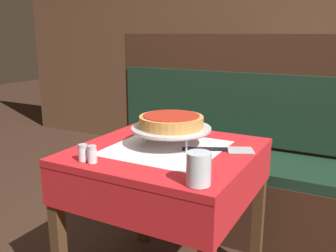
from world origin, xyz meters
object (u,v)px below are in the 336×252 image
object	(u,v)px
dining_table_front	(166,173)
dining_table_rear	(292,109)
salt_shaker	(83,153)
pizza_pan_stand	(171,129)
water_glass_near	(199,169)
pepper_shaker	(92,154)
booth_bench	(215,170)
pizza_server	(221,150)
deep_dish_pizza	(171,121)
condiment_caddy	(297,91)

from	to	relation	value
dining_table_front	dining_table_rear	xyz separation A→B (m)	(0.25, 1.61, 0.02)
dining_table_front	salt_shaker	xyz separation A→B (m)	(-0.20, -0.30, 0.15)
dining_table_front	pizza_pan_stand	world-z (taller)	pizza_pan_stand
pizza_pan_stand	salt_shaker	bearing A→B (deg)	-121.67
dining_table_front	pizza_pan_stand	size ratio (longest dim) A/B	2.13
water_glass_near	pepper_shaker	world-z (taller)	water_glass_near
dining_table_front	booth_bench	world-z (taller)	booth_bench
pizza_pan_stand	pizza_server	size ratio (longest dim) A/B	1.18
deep_dish_pizza	water_glass_near	bearing A→B (deg)	-50.58
pizza_pan_stand	pepper_shaker	size ratio (longest dim) A/B	5.10
dining_table_rear	water_glass_near	xyz separation A→B (m)	(0.04, -1.92, 0.15)
pizza_pan_stand	water_glass_near	xyz separation A→B (m)	(0.28, -0.34, -0.02)
dining_table_front	pizza_server	bearing A→B (deg)	18.35
deep_dish_pizza	pepper_shaker	distance (m)	0.38
booth_bench	deep_dish_pizza	world-z (taller)	booth_bench
dining_table_rear	booth_bench	bearing A→B (deg)	-111.46
dining_table_rear	salt_shaker	world-z (taller)	salt_shaker
dining_table_front	condiment_caddy	distance (m)	1.62
deep_dish_pizza	pizza_server	size ratio (longest dim) A/B	0.95
condiment_caddy	deep_dish_pizza	bearing A→B (deg)	-99.73
deep_dish_pizza	pepper_shaker	size ratio (longest dim) A/B	4.07
dining_table_front	booth_bench	xyz separation A→B (m)	(-0.07, 0.80, -0.27)
condiment_caddy	pizza_server	bearing A→B (deg)	-91.81
pizza_pan_stand	water_glass_near	world-z (taller)	water_glass_near
booth_bench	condiment_caddy	world-z (taller)	booth_bench
pizza_pan_stand	dining_table_front	bearing A→B (deg)	-100.61
dining_table_front	dining_table_rear	size ratio (longest dim) A/B	1.02
booth_bench	salt_shaker	size ratio (longest dim) A/B	23.60
dining_table_front	water_glass_near	distance (m)	0.45
pizza_server	pepper_shaker	size ratio (longest dim) A/B	4.30
booth_bench	pepper_shaker	xyz separation A→B (m)	(-0.08, -1.10, 0.42)
dining_table_front	water_glass_near	xyz separation A→B (m)	(0.29, -0.31, 0.17)
deep_dish_pizza	pepper_shaker	xyz separation A→B (m)	(-0.16, -0.34, -0.08)
dining_table_front	dining_table_rear	distance (m)	1.63
pizza_pan_stand	water_glass_near	size ratio (longest dim) A/B	3.16
water_glass_near	condiment_caddy	size ratio (longest dim) A/B	0.66
pizza_server	pepper_shaker	distance (m)	0.54
deep_dish_pizza	water_glass_near	size ratio (longest dim) A/B	2.52
booth_bench	pizza_server	bearing A→B (deg)	-67.66
booth_bench	water_glass_near	xyz separation A→B (m)	(0.36, -1.11, 0.44)
condiment_caddy	pizza_pan_stand	bearing A→B (deg)	-99.73
dining_table_rear	condiment_caddy	size ratio (longest dim) A/B	4.37
booth_bench	water_glass_near	size ratio (longest dim) A/B	14.37
water_glass_near	booth_bench	bearing A→B (deg)	108.01
dining_table_rear	salt_shaker	distance (m)	1.97
pizza_pan_stand	pepper_shaker	distance (m)	0.38
pizza_server	salt_shaker	distance (m)	0.57
salt_shaker	dining_table_front	bearing A→B (deg)	56.34
dining_table_rear	dining_table_front	bearing A→B (deg)	-98.69
salt_shaker	condiment_caddy	xyz separation A→B (m)	(0.48, 1.89, 0.02)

